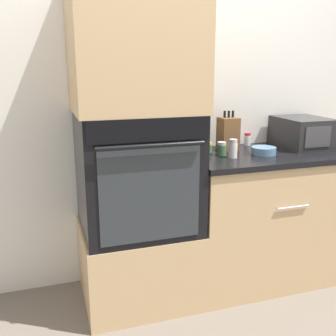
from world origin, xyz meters
name	(u,v)px	position (x,y,z in m)	size (l,w,h in m)	color
ground_plane	(207,312)	(0.00, 0.00, 0.00)	(12.00, 12.00, 0.00)	#6B6056
wall_back	(175,96)	(0.00, 0.63, 1.25)	(8.00, 0.05, 2.50)	silver
oven_cabinet_base	(139,262)	(-0.35, 0.30, 0.24)	(0.70, 0.60, 0.48)	tan
wall_oven	(137,172)	(-0.35, 0.30, 0.84)	(0.67, 0.64, 0.71)	black
oven_cabinet_upper	(134,44)	(-0.35, 0.30, 1.56)	(0.70, 0.60, 0.75)	tan
counter_unit	(264,215)	(0.54, 0.30, 0.45)	(1.10, 0.63, 0.89)	tan
microwave	(302,132)	(0.86, 0.39, 1.00)	(0.31, 0.39, 0.20)	#232326
knife_block	(228,134)	(0.32, 0.45, 1.00)	(0.12, 0.12, 0.26)	brown
bowl	(264,151)	(0.47, 0.25, 0.92)	(0.16, 0.16, 0.05)	#517599
condiment_jar_near	(208,148)	(0.16, 0.42, 0.93)	(0.06, 0.06, 0.07)	#427047
condiment_jar_mid	(247,139)	(0.52, 0.55, 0.94)	(0.05, 0.05, 0.09)	silver
condiment_jar_far	(222,149)	(0.20, 0.31, 0.94)	(0.06, 0.06, 0.09)	#427047
condiment_jar_back	(233,149)	(0.24, 0.22, 0.95)	(0.05, 0.05, 0.12)	silver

